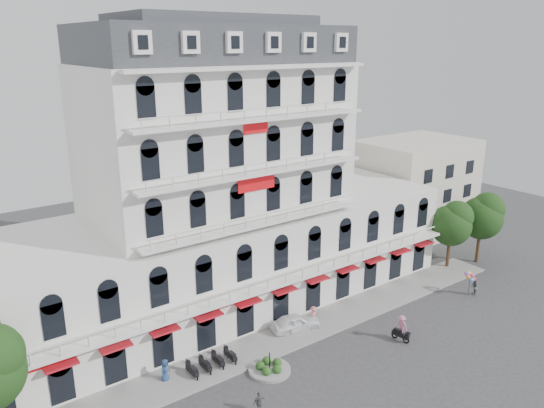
# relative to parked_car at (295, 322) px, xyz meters

# --- Properties ---
(ground) EXTENTS (120.00, 120.00, 0.00)m
(ground) POSITION_rel_parked_car_xyz_m (-2.29, -9.50, -0.74)
(ground) COLOR #38383A
(ground) RESTS_ON ground
(sidewalk) EXTENTS (53.00, 4.00, 0.16)m
(sidewalk) POSITION_rel_parked_car_xyz_m (-2.29, -0.50, -0.66)
(sidewalk) COLOR gray
(sidewalk) RESTS_ON ground
(main_building) EXTENTS (45.00, 15.00, 25.80)m
(main_building) POSITION_rel_parked_car_xyz_m (-2.29, 8.50, 9.23)
(main_building) COLOR silver
(main_building) RESTS_ON ground
(flank_building_east) EXTENTS (14.00, 10.00, 12.00)m
(flank_building_east) POSITION_rel_parked_car_xyz_m (27.71, 10.50, 5.26)
(flank_building_east) COLOR beige
(flank_building_east) RESTS_ON ground
(traffic_island) EXTENTS (3.20, 3.20, 1.60)m
(traffic_island) POSITION_rel_parked_car_xyz_m (-5.29, -3.50, -0.48)
(traffic_island) COLOR gray
(traffic_island) RESTS_ON ground
(parked_scooter_row) EXTENTS (4.40, 1.80, 1.10)m
(parked_scooter_row) POSITION_rel_parked_car_xyz_m (-8.64, -0.70, -0.74)
(parked_scooter_row) COLOR black
(parked_scooter_row) RESTS_ON ground
(tree_east_inner) EXTENTS (4.40, 4.37, 7.57)m
(tree_east_inner) POSITION_rel_parked_car_xyz_m (21.76, 0.48, 4.48)
(tree_east_inner) COLOR #382314
(tree_east_inner) RESTS_ON ground
(tree_east_outer) EXTENTS (4.65, 4.65, 8.05)m
(tree_east_outer) POSITION_rel_parked_car_xyz_m (25.76, -0.52, 4.82)
(tree_east_outer) COLOR #382314
(tree_east_outer) RESTS_ON ground
(parked_car) EXTENTS (4.60, 2.70, 1.47)m
(parked_car) POSITION_rel_parked_car_xyz_m (0.00, 0.00, 0.00)
(parked_car) COLOR white
(parked_car) RESTS_ON ground
(rider_center) EXTENTS (0.85, 1.70, 2.31)m
(rider_center) POSITION_rel_parked_car_xyz_m (5.96, -6.43, 0.50)
(rider_center) COLOR black
(rider_center) RESTS_ON ground
(pedestrian_left) EXTENTS (1.05, 0.94, 1.80)m
(pedestrian_left) POSITION_rel_parked_car_xyz_m (-12.10, 0.00, 0.16)
(pedestrian_left) COLOR navy
(pedestrian_left) RESTS_ON ground
(pedestrian_mid) EXTENTS (0.92, 0.44, 1.52)m
(pedestrian_mid) POSITION_rel_parked_car_xyz_m (-8.52, -6.79, 0.03)
(pedestrian_mid) COLOR #55555C
(pedestrian_mid) RESTS_ON ground
(pedestrian_right) EXTENTS (1.06, 0.63, 1.60)m
(pedestrian_right) POSITION_rel_parked_car_xyz_m (2.00, 0.00, 0.07)
(pedestrian_right) COLOR #DB747B
(pedestrian_right) RESTS_ON ground
(balloon_vendor) EXTENTS (1.49, 1.34, 2.45)m
(balloon_vendor) POSITION_rel_parked_car_xyz_m (17.96, -5.07, 0.53)
(balloon_vendor) COLOR slate
(balloon_vendor) RESTS_ON ground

